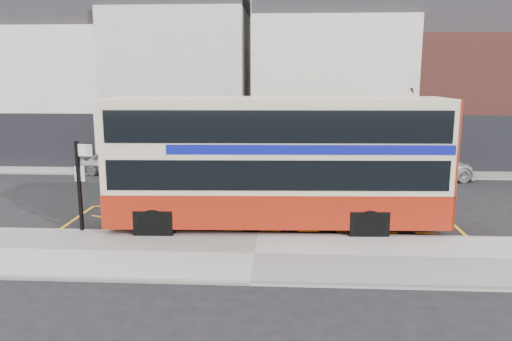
# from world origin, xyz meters

# --- Properties ---
(ground) EXTENTS (120.00, 120.00, 0.00)m
(ground) POSITION_xyz_m (0.00, 0.00, 0.00)
(ground) COLOR black
(ground) RESTS_ON ground
(pavement) EXTENTS (40.00, 4.00, 0.15)m
(pavement) POSITION_xyz_m (0.00, -2.30, 0.07)
(pavement) COLOR #A4A09B
(pavement) RESTS_ON ground
(kerb) EXTENTS (40.00, 0.15, 0.15)m
(kerb) POSITION_xyz_m (0.00, -0.38, 0.07)
(kerb) COLOR gray
(kerb) RESTS_ON ground
(far_pavement) EXTENTS (50.00, 3.00, 0.15)m
(far_pavement) POSITION_xyz_m (0.00, 11.00, 0.07)
(far_pavement) COLOR #A4A09B
(far_pavement) RESTS_ON ground
(road_markings) EXTENTS (14.00, 3.40, 0.01)m
(road_markings) POSITION_xyz_m (0.00, 1.60, 0.01)
(road_markings) COLOR #FFA70D
(road_markings) RESTS_ON ground
(terrace_far_left) EXTENTS (8.00, 8.01, 10.80)m
(terrace_far_left) POSITION_xyz_m (-13.50, 14.99, 4.82)
(terrace_far_left) COLOR white
(terrace_far_left) RESTS_ON ground
(terrace_left) EXTENTS (8.00, 8.01, 11.80)m
(terrace_left) POSITION_xyz_m (-5.50, 14.99, 5.32)
(terrace_left) COLOR beige
(terrace_left) RESTS_ON ground
(terrace_green_shop) EXTENTS (9.00, 8.01, 11.30)m
(terrace_green_shop) POSITION_xyz_m (3.50, 14.99, 5.07)
(terrace_green_shop) COLOR white
(terrace_green_shop) RESTS_ON ground
(terrace_right) EXTENTS (9.00, 8.01, 10.30)m
(terrace_right) POSITION_xyz_m (12.50, 14.99, 4.57)
(terrace_right) COLOR brown
(terrace_right) RESTS_ON ground
(double_decker_bus) EXTENTS (11.58, 3.13, 4.59)m
(double_decker_bus) POSITION_xyz_m (0.61, 0.60, 2.41)
(double_decker_bus) COLOR beige
(double_decker_bus) RESTS_ON ground
(bus_stop_post) EXTENTS (0.75, 0.19, 3.06)m
(bus_stop_post) POSITION_xyz_m (-5.94, -0.40, 1.99)
(bus_stop_post) COLOR black
(bus_stop_post) RESTS_ON pavement
(car_silver) EXTENTS (4.03, 2.35, 1.29)m
(car_silver) POSITION_xyz_m (-8.27, 9.71, 0.64)
(car_silver) COLOR #B2B1B6
(car_silver) RESTS_ON ground
(car_grey) EXTENTS (4.03, 1.79, 1.29)m
(car_grey) POSITION_xyz_m (1.51, 8.46, 0.64)
(car_grey) COLOR #3D3E44
(car_grey) RESTS_ON ground
(car_white) EXTENTS (5.53, 3.52, 1.49)m
(car_white) POSITION_xyz_m (7.99, 9.02, 0.75)
(car_white) COLOR silver
(car_white) RESTS_ON ground
(street_tree_right) EXTENTS (2.76, 2.76, 5.95)m
(street_tree_right) POSITION_xyz_m (7.81, 11.94, 4.06)
(street_tree_right) COLOR black
(street_tree_right) RESTS_ON ground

